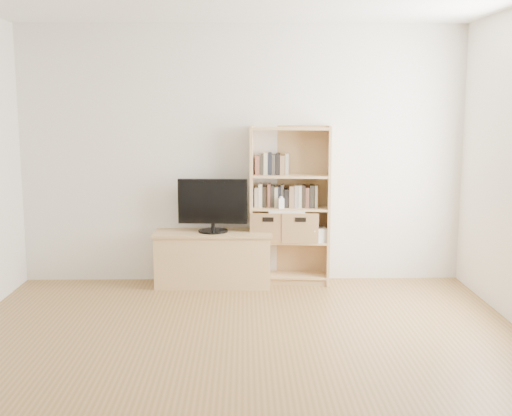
{
  "coord_description": "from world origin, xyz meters",
  "views": [
    {
      "loc": [
        0.01,
        -4.02,
        1.8
      ],
      "look_at": [
        0.13,
        1.9,
        0.85
      ],
      "focal_mm": 45.0,
      "sensor_mm": 36.0,
      "label": 1
    }
  ],
  "objects_px": {
    "television": "(213,205)",
    "laptop": "(287,210)",
    "basket_right": "(300,226)",
    "tv_stand": "(213,260)",
    "bookshelf": "(290,206)",
    "baby_monitor": "(281,203)",
    "basket_left": "(269,226)"
  },
  "relations": [
    {
      "from": "tv_stand",
      "to": "basket_right",
      "type": "bearing_deg",
      "value": 4.96
    },
    {
      "from": "baby_monitor",
      "to": "basket_left",
      "type": "height_order",
      "value": "baby_monitor"
    },
    {
      "from": "basket_left",
      "to": "laptop",
      "type": "bearing_deg",
      "value": -3.27
    },
    {
      "from": "tv_stand",
      "to": "basket_left",
      "type": "bearing_deg",
      "value": 9.84
    },
    {
      "from": "television",
      "to": "baby_monitor",
      "type": "height_order",
      "value": "television"
    },
    {
      "from": "tv_stand",
      "to": "basket_left",
      "type": "relative_size",
      "value": 3.17
    },
    {
      "from": "baby_monitor",
      "to": "basket_left",
      "type": "distance_m",
      "value": 0.28
    },
    {
      "from": "tv_stand",
      "to": "baby_monitor",
      "type": "xyz_separation_m",
      "value": [
        0.68,
        -0.01,
        0.57
      ]
    },
    {
      "from": "bookshelf",
      "to": "basket_left",
      "type": "xyz_separation_m",
      "value": [
        -0.21,
        0.01,
        -0.21
      ]
    },
    {
      "from": "television",
      "to": "laptop",
      "type": "xyz_separation_m",
      "value": [
        0.75,
        0.06,
        -0.06
      ]
    },
    {
      "from": "tv_stand",
      "to": "bookshelf",
      "type": "xyz_separation_m",
      "value": [
        0.78,
        0.07,
        0.54
      ]
    },
    {
      "from": "basket_right",
      "to": "laptop",
      "type": "xyz_separation_m",
      "value": [
        -0.13,
        -0.0,
        0.16
      ]
    },
    {
      "from": "tv_stand",
      "to": "baby_monitor",
      "type": "distance_m",
      "value": 0.89
    },
    {
      "from": "baby_monitor",
      "to": "basket_left",
      "type": "xyz_separation_m",
      "value": [
        -0.12,
        0.1,
        -0.24
      ]
    },
    {
      "from": "baby_monitor",
      "to": "basket_right",
      "type": "xyz_separation_m",
      "value": [
        0.19,
        0.07,
        -0.24
      ]
    },
    {
      "from": "bookshelf",
      "to": "television",
      "type": "xyz_separation_m",
      "value": [
        -0.78,
        -0.07,
        0.02
      ]
    },
    {
      "from": "baby_monitor",
      "to": "basket_left",
      "type": "bearing_deg",
      "value": 127.54
    },
    {
      "from": "baby_monitor",
      "to": "laptop",
      "type": "relative_size",
      "value": 0.29
    },
    {
      "from": "basket_right",
      "to": "tv_stand",
      "type": "bearing_deg",
      "value": -173.66
    },
    {
      "from": "tv_stand",
      "to": "basket_left",
      "type": "height_order",
      "value": "basket_left"
    },
    {
      "from": "tv_stand",
      "to": "bookshelf",
      "type": "height_order",
      "value": "bookshelf"
    },
    {
      "from": "tv_stand",
      "to": "basket_left",
      "type": "distance_m",
      "value": 0.66
    },
    {
      "from": "television",
      "to": "basket_left",
      "type": "distance_m",
      "value": 0.61
    },
    {
      "from": "bookshelf",
      "to": "laptop",
      "type": "bearing_deg",
      "value": -147.01
    },
    {
      "from": "tv_stand",
      "to": "baby_monitor",
      "type": "relative_size",
      "value": 11.06
    },
    {
      "from": "basket_left",
      "to": "basket_right",
      "type": "bearing_deg",
      "value": 1.02
    },
    {
      "from": "bookshelf",
      "to": "laptop",
      "type": "height_order",
      "value": "bookshelf"
    },
    {
      "from": "baby_monitor",
      "to": "basket_right",
      "type": "height_order",
      "value": "baby_monitor"
    },
    {
      "from": "television",
      "to": "basket_right",
      "type": "height_order",
      "value": "television"
    },
    {
      "from": "basket_left",
      "to": "laptop",
      "type": "distance_m",
      "value": 0.25
    },
    {
      "from": "tv_stand",
      "to": "television",
      "type": "relative_size",
      "value": 1.65
    },
    {
      "from": "basket_right",
      "to": "laptop",
      "type": "bearing_deg",
      "value": -176.37
    }
  ]
}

